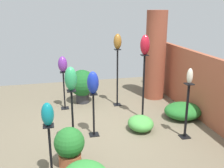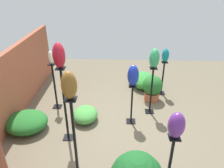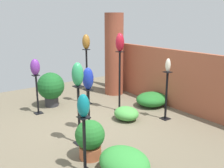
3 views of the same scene
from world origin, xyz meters
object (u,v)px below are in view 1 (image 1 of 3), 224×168
art_vase_jade (71,79)px  art_vase_bronze (118,42)px  brick_pillar (155,56)px  art_vase_ruby (145,45)px  art_vase_cobalt (93,83)px  potted_plant_back_center (82,84)px  pedestal_ruby (143,90)px  art_vase_ivory (190,76)px  pedestal_violet (64,92)px  potted_plant_front_left (69,146)px  pedestal_cobalt (94,117)px  pedestal_ivory (187,113)px  pedestal_jade (73,122)px  art_vase_violet (63,64)px  art_vase_teal (48,114)px  pedestal_bronze (117,80)px  pedestal_teal (51,156)px

art_vase_jade → art_vase_bronze: bearing=145.1°
brick_pillar → art_vase_ruby: 1.66m
art_vase_jade → art_vase_ruby: bearing=119.6°
art_vase_ruby → brick_pillar: bearing=148.2°
art_vase_cobalt → potted_plant_back_center: bearing=179.4°
pedestal_ruby → art_vase_jade: 2.11m
art_vase_jade → art_vase_ivory: bearing=86.9°
brick_pillar → pedestal_violet: (0.30, -2.61, -0.79)m
pedestal_violet → potted_plant_front_left: pedestal_violet is taller
art_vase_cobalt → art_vase_ruby: bearing=114.5°
potted_plant_front_left → pedestal_cobalt: bearing=149.4°
pedestal_ivory → pedestal_cobalt: pedestal_ivory is taller
art_vase_jade → potted_plant_front_left: 1.15m
pedestal_jade → art_vase_cobalt: (-0.40, 0.46, 0.62)m
art_vase_jade → art_vase_violet: bearing=-179.0°
potted_plant_back_center → art_vase_teal: bearing=-15.3°
art_vase_cobalt → art_vase_teal: bearing=-33.9°
art_vase_bronze → art_vase_teal: bearing=-31.9°
pedestal_bronze → art_vase_cobalt: (1.56, -0.91, 0.43)m
pedestal_teal → art_vase_jade: bearing=155.1°
art_vase_violet → art_vase_jade: bearing=1.0°
art_vase_ivory → pedestal_jade: bearing=-93.1°
pedestal_ruby → art_vase_violet: bearing=-120.5°
art_vase_cobalt → pedestal_jade: bearing=-48.7°
pedestal_ruby → pedestal_jade: bearing=-60.4°
pedestal_bronze → art_vase_ivory: (2.08, 0.90, 0.60)m
pedestal_teal → pedestal_cobalt: (-1.31, 0.88, -0.01)m
art_vase_jade → art_vase_bronze: (-1.96, 1.37, 0.36)m
art_vase_ruby → art_vase_ivory: size_ratio=1.46×
pedestal_cobalt → art_vase_ruby: bearing=114.5°
art_vase_teal → art_vase_ivory: bearing=106.2°
pedestal_violet → potted_plant_back_center: pedestal_violet is taller
pedestal_jade → art_vase_teal: bearing=-24.9°
potted_plant_back_center → art_vase_violet: bearing=-56.2°
pedestal_teal → pedestal_jade: bearing=155.1°
art_vase_teal → art_vase_jade: art_vase_jade is taller
pedestal_ruby → potted_plant_back_center: bearing=-137.8°
art_vase_violet → potted_plant_front_left: (2.60, -0.08, -0.82)m
potted_plant_front_left → pedestal_ruby: bearing=129.9°
pedestal_ivory → pedestal_jade: size_ratio=1.00×
pedestal_jade → art_vase_teal: size_ratio=3.27×
art_vase_violet → art_vase_cobalt: size_ratio=0.87×
art_vase_teal → pedestal_jade: bearing=155.1°
pedestal_ivory → art_vase_violet: bearing=-133.2°
potted_plant_back_center → potted_plant_front_left: size_ratio=1.35×
pedestal_jade → art_vase_violet: 2.14m
art_vase_ruby → art_vase_jade: bearing=-60.4°
pedestal_ruby → potted_plant_back_center: (-1.39, -1.26, -0.19)m
art_vase_ivory → art_vase_bronze: bearing=-156.7°
pedestal_jade → pedestal_violet: bearing=-179.0°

